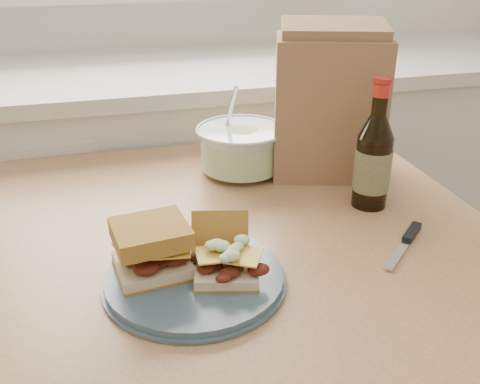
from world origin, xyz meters
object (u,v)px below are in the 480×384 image
object	(u,v)px
dining_table	(238,287)
paper_bag	(328,108)
coleslaw_bowl	(241,150)
plate	(195,278)
beer_bottle	(373,160)

from	to	relation	value
dining_table	paper_bag	size ratio (longest dim) A/B	3.22
dining_table	coleslaw_bowl	distance (m)	0.33
coleslaw_bowl	paper_bag	world-z (taller)	paper_bag
dining_table	plate	size ratio (longest dim) A/B	3.52
beer_bottle	paper_bag	world-z (taller)	paper_bag
dining_table	plate	bearing A→B (deg)	-128.69
dining_table	plate	xyz separation A→B (m)	(-0.10, -0.13, 0.13)
plate	beer_bottle	xyz separation A→B (m)	(0.39, 0.17, 0.09)
dining_table	beer_bottle	world-z (taller)	beer_bottle
plate	dining_table	bearing A→B (deg)	50.35
plate	paper_bag	distance (m)	0.53
plate	beer_bottle	bearing A→B (deg)	23.67
beer_bottle	coleslaw_bowl	bearing A→B (deg)	152.80
dining_table	coleslaw_bowl	world-z (taller)	coleslaw_bowl
plate	paper_bag	size ratio (longest dim) A/B	0.92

